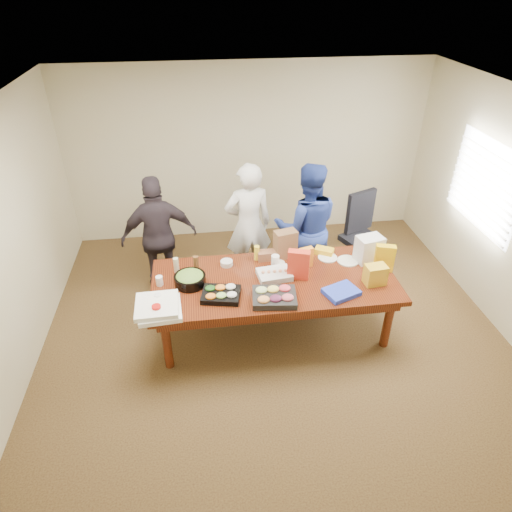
{
  "coord_description": "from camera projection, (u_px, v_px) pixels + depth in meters",
  "views": [
    {
      "loc": [
        -0.76,
        -4.11,
        3.77
      ],
      "look_at": [
        -0.2,
        0.1,
        1.02
      ],
      "focal_mm": 31.46,
      "sensor_mm": 36.0,
      "label": 1
    }
  ],
  "objects": [
    {
      "name": "pizza_box_upper",
      "position": [
        157.0,
        305.0,
        4.63
      ],
      "size": [
        0.45,
        0.45,
        0.05
      ],
      "primitive_type": "cube",
      "rotation": [
        0.0,
        0.0,
        0.03
      ],
      "color": "white",
      "rests_on": "pizza_box_lower"
    },
    {
      "name": "bread_loaf",
      "position": [
        269.0,
        255.0,
        5.47
      ],
      "size": [
        0.29,
        0.13,
        0.11
      ],
      "primitive_type": "cube",
      "rotation": [
        0.0,
        0.0,
        0.03
      ],
      "color": "brown",
      "rests_on": "conference_table"
    },
    {
      "name": "window_panel",
      "position": [
        485.0,
        185.0,
        5.54
      ],
      "size": [
        0.03,
        1.4,
        1.1
      ],
      "primitive_type": "cube",
      "color": "white",
      "rests_on": "wall_right"
    },
    {
      "name": "office_chair",
      "position": [
        362.0,
        237.0,
        6.33
      ],
      "size": [
        0.75,
        0.75,
        1.11
      ],
      "primitive_type": "cube",
      "rotation": [
        0.0,
        0.0,
        0.41
      ],
      "color": "black",
      "rests_on": "floor"
    },
    {
      "name": "floor",
      "position": [
        273.0,
        329.0,
        5.56
      ],
      "size": [
        5.5,
        5.0,
        0.02
      ],
      "primitive_type": "cube",
      "color": "#47301E",
      "rests_on": "ground"
    },
    {
      "name": "window_blinds",
      "position": [
        482.0,
        185.0,
        5.53
      ],
      "size": [
        0.04,
        1.36,
        1.0
      ],
      "primitive_type": "cube",
      "color": "beige",
      "rests_on": "wall_right"
    },
    {
      "name": "conference_table",
      "position": [
        274.0,
        305.0,
        5.35
      ],
      "size": [
        2.8,
        1.2,
        0.75
      ],
      "primitive_type": "cube",
      "color": "#4C1C0F",
      "rests_on": "floor"
    },
    {
      "name": "chip_bag_red",
      "position": [
        298.0,
        265.0,
        5.08
      ],
      "size": [
        0.26,
        0.17,
        0.36
      ],
      "primitive_type": "cube",
      "rotation": [
        0.0,
        0.0,
        -0.31
      ],
      "color": "red",
      "rests_on": "conference_table"
    },
    {
      "name": "kraft_bag",
      "position": [
        285.0,
        244.0,
        5.47
      ],
      "size": [
        0.3,
        0.22,
        0.35
      ],
      "primitive_type": "cube",
      "rotation": [
        0.0,
        0.0,
        0.24
      ],
      "color": "brown",
      "rests_on": "conference_table"
    },
    {
      "name": "banana_bunch",
      "position": [
        324.0,
        251.0,
        5.59
      ],
      "size": [
        0.26,
        0.22,
        0.07
      ],
      "primitive_type": "cube",
      "rotation": [
        0.0,
        0.0,
        -0.52
      ],
      "color": "gold",
      "rests_on": "conference_table"
    },
    {
      "name": "wall_back",
      "position": [
        248.0,
        153.0,
        6.9
      ],
      "size": [
        5.5,
        0.04,
        2.7
      ],
      "primitive_type": "cube",
      "color": "beige",
      "rests_on": "floor"
    },
    {
      "name": "plate_a",
      "position": [
        348.0,
        261.0,
        5.46
      ],
      "size": [
        0.31,
        0.31,
        0.01
      ],
      "primitive_type": "cylinder",
      "rotation": [
        0.0,
        0.0,
        0.25
      ],
      "color": "silver",
      "rests_on": "conference_table"
    },
    {
      "name": "grocery_bag_yellow",
      "position": [
        375.0,
        275.0,
        5.02
      ],
      "size": [
        0.25,
        0.18,
        0.23
      ],
      "primitive_type": "cube",
      "rotation": [
        0.0,
        0.0,
        0.1
      ],
      "color": "gold",
      "rests_on": "conference_table"
    },
    {
      "name": "clear_cup_b",
      "position": [
        159.0,
        281.0,
        5.03
      ],
      "size": [
        0.1,
        0.1,
        0.11
      ],
      "primitive_type": "cylinder",
      "rotation": [
        0.0,
        0.0,
        -0.3
      ],
      "color": "white",
      "rests_on": "conference_table"
    },
    {
      "name": "fruit_tray",
      "position": [
        274.0,
        297.0,
        4.81
      ],
      "size": [
        0.51,
        0.42,
        0.07
      ],
      "primitive_type": "cube",
      "rotation": [
        0.0,
        0.0,
        -0.11
      ],
      "color": "black",
      "rests_on": "conference_table"
    },
    {
      "name": "mayo_jar",
      "position": [
        275.0,
        261.0,
        5.33
      ],
      "size": [
        0.1,
        0.1,
        0.15
      ],
      "primitive_type": "cylinder",
      "rotation": [
        0.0,
        0.0,
        0.04
      ],
      "color": "white",
      "rests_on": "conference_table"
    },
    {
      "name": "dip_bowl_b",
      "position": [
        227.0,
        263.0,
        5.38
      ],
      "size": [
        0.18,
        0.18,
        0.06
      ],
      "primitive_type": "cylinder",
      "rotation": [
        0.0,
        0.0,
        -0.28
      ],
      "color": "silver",
      "rests_on": "conference_table"
    },
    {
      "name": "person_center",
      "position": [
        248.0,
        225.0,
        5.98
      ],
      "size": [
        0.68,
        0.49,
        1.74
      ],
      "primitive_type": "imported",
      "rotation": [
        0.0,
        0.0,
        3.25
      ],
      "color": "silver",
      "rests_on": "floor"
    },
    {
      "name": "ceiling",
      "position": [
        279.0,
        105.0,
        4.08
      ],
      "size": [
        5.5,
        5.0,
        0.02
      ],
      "primitive_type": "cube",
      "color": "white",
      "rests_on": "wall_back"
    },
    {
      "name": "ranch_bottle",
      "position": [
        176.0,
        265.0,
        5.22
      ],
      "size": [
        0.07,
        0.07,
        0.19
      ],
      "primitive_type": "cylinder",
      "rotation": [
        0.0,
        0.0,
        0.14
      ],
      "color": "beige",
      "rests_on": "conference_table"
    },
    {
      "name": "wall_front",
      "position": [
        345.0,
        438.0,
        2.74
      ],
      "size": [
        5.5,
        0.04,
        2.7
      ],
      "primitive_type": "cube",
      "color": "beige",
      "rests_on": "floor"
    },
    {
      "name": "plate_b",
      "position": [
        328.0,
        258.0,
        5.52
      ],
      "size": [
        0.24,
        0.24,
        0.01
      ],
      "primitive_type": "cylinder",
      "rotation": [
        0.0,
        0.0,
        0.02
      ],
      "color": "silver",
      "rests_on": "conference_table"
    },
    {
      "name": "mustard_bottle",
      "position": [
        257.0,
        253.0,
        5.45
      ],
      "size": [
        0.08,
        0.08,
        0.19
      ],
      "primitive_type": "cylinder",
      "rotation": [
        0.0,
        0.0,
        0.21
      ],
      "color": "yellow",
      "rests_on": "conference_table"
    },
    {
      "name": "chip_bag_yellow",
      "position": [
        384.0,
        258.0,
        5.22
      ],
      "size": [
        0.24,
        0.15,
        0.33
      ],
      "primitive_type": "cube",
      "rotation": [
        0.0,
        0.0,
        -0.29
      ],
      "color": "#E3B20C",
      "rests_on": "conference_table"
    },
    {
      "name": "pizza_box_lower",
      "position": [
        160.0,
        310.0,
        4.65
      ],
      "size": [
        0.47,
        0.47,
        0.05
      ],
      "primitive_type": "cube",
      "rotation": [
        0.0,
        0.0,
        0.08
      ],
      "color": "white",
      "rests_on": "conference_table"
    },
    {
      "name": "chip_bag_orange",
      "position": [
        306.0,
        257.0,
        5.3
      ],
      "size": [
        0.18,
        0.11,
        0.25
      ],
      "primitive_type": "cube",
      "rotation": [
        0.0,
        0.0,
        0.27
      ],
      "color": "orange",
      "rests_on": "conference_table"
    },
    {
      "name": "veggie_tray",
      "position": [
        221.0,
        295.0,
        4.86
      ],
      "size": [
        0.46,
        0.4,
        0.06
      ],
      "primitive_type": "cube",
      "rotation": [
        0.0,
        0.0,
        -0.21
      ],
      "color": "black",
      "rests_on": "conference_table"
    },
    {
      "name": "dressing_bottle",
      "position": [
        196.0,
        264.0,
        5.24
      ],
      "size": [
        0.07,
        0.07,
        0.2
      ],
      "primitive_type": "cylinder",
      "rotation": [
        0.0,
        0.0,
        -0.08
      ],
      "color": "brown",
      "rests_on": "conference_table"
    },
    {
      "name": "dip_bowl_a",
      "position": [
        279.0,
        265.0,
        5.35
      ],
      "size": [
        0.18,
        0.18,
        0.06
      ],
      "primitive_type": "cylinder",
      "rotation": [
        0.0,
        0.0,
        -0.33
      ],
      "color": "silver",
      "rests_on": "conference_table"
    },
    {
      "name": "person_left",
      "position": [
        159.0,
        237.0,
        5.8
      ],
      "size": [
        1.03,
        0.56,
        1.66
      ],
      "primitive_type": "imported",
      "rotation": [
        0.0,
        0.0,
        3.31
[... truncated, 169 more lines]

